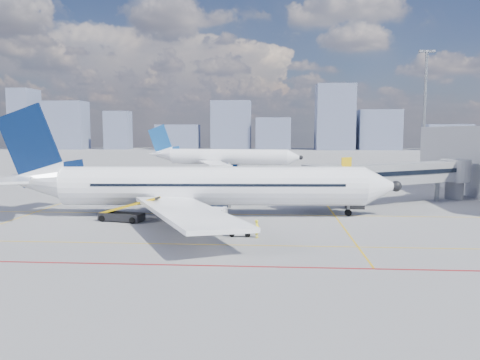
# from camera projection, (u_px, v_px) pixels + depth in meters

# --- Properties ---
(ground) EXTENTS (420.00, 420.00, 0.00)m
(ground) POSITION_uv_depth(u_px,v_px,m) (197.00, 229.00, 44.40)
(ground) COLOR gray
(ground) RESTS_ON ground
(apron_markings) EXTENTS (90.00, 35.12, 0.01)m
(apron_markings) POSITION_uv_depth(u_px,v_px,m) (183.00, 238.00, 40.56)
(apron_markings) COLOR gold
(apron_markings) RESTS_ON ground
(jet_bridge) EXTENTS (23.55, 15.78, 6.30)m
(jet_bridge) POSITION_uv_depth(u_px,v_px,m) (402.00, 175.00, 59.20)
(jet_bridge) COLOR gray
(jet_bridge) RESTS_ON ground
(floodlight_mast_ne) EXTENTS (3.20, 0.61, 25.45)m
(floodlight_mast_ne) POSITION_uv_depth(u_px,v_px,m) (425.00, 110.00, 94.98)
(floodlight_mast_ne) COLOR slate
(floodlight_mast_ne) RESTS_ON ground
(distant_skyline) EXTENTS (248.78, 15.75, 31.76)m
(distant_skyline) POSITION_uv_depth(u_px,v_px,m) (241.00, 127.00, 232.27)
(distant_skyline) COLOR slate
(distant_skyline) RESTS_ON ground
(main_aircraft) EXTENTS (44.01, 38.32, 12.83)m
(main_aircraft) POSITION_uv_depth(u_px,v_px,m) (196.00, 187.00, 51.05)
(main_aircraft) COLOR white
(main_aircraft) RESTS_ON ground
(second_aircraft) EXTENTS (36.71, 31.91, 10.85)m
(second_aircraft) POSITION_uv_depth(u_px,v_px,m) (222.00, 157.00, 108.84)
(second_aircraft) COLOR white
(second_aircraft) RESTS_ON ground
(baggage_tug) EXTENTS (1.92, 1.19, 1.32)m
(baggage_tug) POSITION_uv_depth(u_px,v_px,m) (239.00, 229.00, 41.43)
(baggage_tug) COLOR white
(baggage_tug) RESTS_ON ground
(cargo_dolly) EXTENTS (4.00, 2.03, 2.12)m
(cargo_dolly) POSITION_uv_depth(u_px,v_px,m) (205.00, 218.00, 43.78)
(cargo_dolly) COLOR black
(cargo_dolly) RESTS_ON ground
(belt_loader) EXTENTS (6.80, 3.07, 2.73)m
(belt_loader) POSITION_uv_depth(u_px,v_px,m) (123.00, 215.00, 48.06)
(belt_loader) COLOR black
(belt_loader) RESTS_ON ground
(ramp_worker) EXTENTS (0.52, 0.66, 1.59)m
(ramp_worker) POSITION_uv_depth(u_px,v_px,m) (257.00, 229.00, 40.72)
(ramp_worker) COLOR yellow
(ramp_worker) RESTS_ON ground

